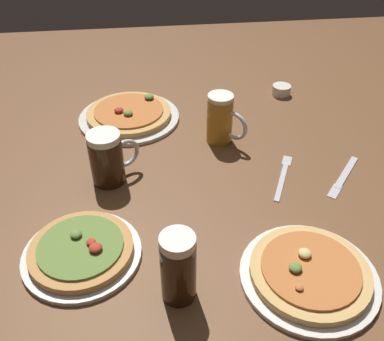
{
  "coord_description": "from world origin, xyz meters",
  "views": [
    {
      "loc": [
        -0.11,
        -0.91,
        0.73
      ],
      "look_at": [
        0.0,
        0.0,
        0.02
      ],
      "focal_mm": 40.02,
      "sensor_mm": 36.0,
      "label": 1
    }
  ],
  "objects_px": {
    "pizza_plate_near": "(82,251)",
    "fork_left": "(283,176)",
    "beer_mug_amber": "(108,158)",
    "knife_right": "(344,176)",
    "beer_mug_dark": "(179,266)",
    "ramekin_sauce": "(281,90)",
    "beer_mug_pale": "(221,119)",
    "pizza_plate_far": "(129,115)",
    "pizza_plate_side": "(309,273)"
  },
  "relations": [
    {
      "from": "ramekin_sauce",
      "to": "beer_mug_pale",
      "type": "bearing_deg",
      "value": -135.3
    },
    {
      "from": "pizza_plate_near",
      "to": "beer_mug_pale",
      "type": "relative_size",
      "value": 1.71
    },
    {
      "from": "pizza_plate_far",
      "to": "pizza_plate_side",
      "type": "height_order",
      "value": "pizza_plate_far"
    },
    {
      "from": "fork_left",
      "to": "knife_right",
      "type": "bearing_deg",
      "value": -7.95
    },
    {
      "from": "pizza_plate_far",
      "to": "ramekin_sauce",
      "type": "height_order",
      "value": "pizza_plate_far"
    },
    {
      "from": "beer_mug_dark",
      "to": "beer_mug_pale",
      "type": "xyz_separation_m",
      "value": [
        0.18,
        0.54,
        -0.0
      ]
    },
    {
      "from": "pizza_plate_near",
      "to": "beer_mug_pale",
      "type": "bearing_deg",
      "value": 47.38
    },
    {
      "from": "fork_left",
      "to": "knife_right",
      "type": "distance_m",
      "value": 0.17
    },
    {
      "from": "beer_mug_pale",
      "to": "knife_right",
      "type": "relative_size",
      "value": 0.89
    },
    {
      "from": "pizza_plate_far",
      "to": "pizza_plate_side",
      "type": "bearing_deg",
      "value": -62.19
    },
    {
      "from": "pizza_plate_far",
      "to": "pizza_plate_side",
      "type": "xyz_separation_m",
      "value": [
        0.37,
        -0.7,
        0.0
      ]
    },
    {
      "from": "beer_mug_amber",
      "to": "ramekin_sauce",
      "type": "bearing_deg",
      "value": 34.96
    },
    {
      "from": "pizza_plate_side",
      "to": "ramekin_sauce",
      "type": "bearing_deg",
      "value": 77.56
    },
    {
      "from": "pizza_plate_side",
      "to": "knife_right",
      "type": "distance_m",
      "value": 0.38
    },
    {
      "from": "pizza_plate_near",
      "to": "beer_mug_dark",
      "type": "distance_m",
      "value": 0.24
    },
    {
      "from": "ramekin_sauce",
      "to": "fork_left",
      "type": "relative_size",
      "value": 0.34
    },
    {
      "from": "pizza_plate_near",
      "to": "fork_left",
      "type": "relative_size",
      "value": 1.35
    },
    {
      "from": "fork_left",
      "to": "beer_mug_amber",
      "type": "bearing_deg",
      "value": 174.47
    },
    {
      "from": "pizza_plate_near",
      "to": "beer_mug_amber",
      "type": "relative_size",
      "value": 1.78
    },
    {
      "from": "pizza_plate_near",
      "to": "fork_left",
      "type": "xyz_separation_m",
      "value": [
        0.52,
        0.22,
        -0.01
      ]
    },
    {
      "from": "pizza_plate_side",
      "to": "knife_right",
      "type": "bearing_deg",
      "value": 56.38
    },
    {
      "from": "pizza_plate_side",
      "to": "beer_mug_pale",
      "type": "bearing_deg",
      "value": 99.87
    },
    {
      "from": "ramekin_sauce",
      "to": "fork_left",
      "type": "distance_m",
      "value": 0.48
    },
    {
      "from": "beer_mug_dark",
      "to": "ramekin_sauce",
      "type": "distance_m",
      "value": 0.92
    },
    {
      "from": "beer_mug_dark",
      "to": "fork_left",
      "type": "xyz_separation_m",
      "value": [
        0.32,
        0.34,
        -0.08
      ]
    },
    {
      "from": "pizza_plate_side",
      "to": "beer_mug_dark",
      "type": "bearing_deg",
      "value": 179.93
    },
    {
      "from": "knife_right",
      "to": "pizza_plate_side",
      "type": "bearing_deg",
      "value": -123.62
    },
    {
      "from": "beer_mug_amber",
      "to": "fork_left",
      "type": "xyz_separation_m",
      "value": [
        0.47,
        -0.05,
        -0.07
      ]
    },
    {
      "from": "fork_left",
      "to": "ramekin_sauce",
      "type": "bearing_deg",
      "value": 74.3
    },
    {
      "from": "pizza_plate_far",
      "to": "beer_mug_dark",
      "type": "relative_size",
      "value": 2.0
    },
    {
      "from": "pizza_plate_side",
      "to": "pizza_plate_near",
      "type": "bearing_deg",
      "value": 165.88
    },
    {
      "from": "beer_mug_dark",
      "to": "beer_mug_amber",
      "type": "height_order",
      "value": "beer_mug_dark"
    },
    {
      "from": "pizza_plate_far",
      "to": "pizza_plate_near",
      "type": "bearing_deg",
      "value": -100.59
    },
    {
      "from": "beer_mug_pale",
      "to": "pizza_plate_near",
      "type": "bearing_deg",
      "value": -132.62
    },
    {
      "from": "pizza_plate_near",
      "to": "knife_right",
      "type": "distance_m",
      "value": 0.72
    },
    {
      "from": "beer_mug_amber",
      "to": "knife_right",
      "type": "height_order",
      "value": "beer_mug_amber"
    },
    {
      "from": "pizza_plate_far",
      "to": "beer_mug_pale",
      "type": "xyz_separation_m",
      "value": [
        0.27,
        -0.16,
        0.06
      ]
    },
    {
      "from": "pizza_plate_far",
      "to": "beer_mug_pale",
      "type": "relative_size",
      "value": 2.14
    },
    {
      "from": "beer_mug_pale",
      "to": "knife_right",
      "type": "height_order",
      "value": "beer_mug_pale"
    },
    {
      "from": "pizza_plate_side",
      "to": "beer_mug_pale",
      "type": "xyz_separation_m",
      "value": [
        -0.09,
        0.54,
        0.06
      ]
    },
    {
      "from": "beer_mug_pale",
      "to": "pizza_plate_far",
      "type": "bearing_deg",
      "value": 149.49
    },
    {
      "from": "beer_mug_amber",
      "to": "ramekin_sauce",
      "type": "height_order",
      "value": "beer_mug_amber"
    },
    {
      "from": "pizza_plate_far",
      "to": "ramekin_sauce",
      "type": "bearing_deg",
      "value": 10.97
    },
    {
      "from": "pizza_plate_near",
      "to": "ramekin_sauce",
      "type": "bearing_deg",
      "value": 46.3
    },
    {
      "from": "beer_mug_dark",
      "to": "knife_right",
      "type": "relative_size",
      "value": 0.95
    },
    {
      "from": "beer_mug_dark",
      "to": "beer_mug_amber",
      "type": "bearing_deg",
      "value": 111.04
    },
    {
      "from": "beer_mug_pale",
      "to": "ramekin_sauce",
      "type": "height_order",
      "value": "beer_mug_pale"
    },
    {
      "from": "beer_mug_amber",
      "to": "knife_right",
      "type": "relative_size",
      "value": 0.85
    },
    {
      "from": "pizza_plate_far",
      "to": "ramekin_sauce",
      "type": "distance_m",
      "value": 0.56
    },
    {
      "from": "ramekin_sauce",
      "to": "beer_mug_dark",
      "type": "bearing_deg",
      "value": -119.26
    }
  ]
}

